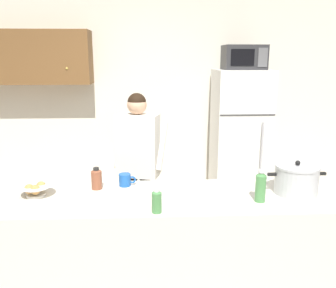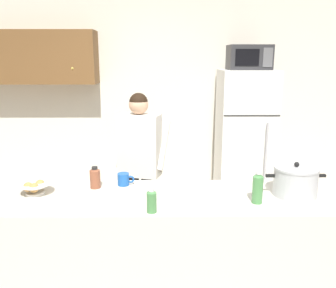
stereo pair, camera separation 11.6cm
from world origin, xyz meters
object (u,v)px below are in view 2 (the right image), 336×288
at_px(bottle_near_edge, 258,187).
at_px(bottle_mid_counter, 152,200).
at_px(bottle_far_corner, 95,177).
at_px(bread_bowl, 35,188).
at_px(cooking_pot, 295,181).
at_px(microwave, 249,57).
at_px(refrigerator, 244,142).
at_px(coffee_mug, 124,179).
at_px(person_near_pot, 140,155).

distance_m(bottle_near_edge, bottle_mid_counter, 0.73).
bearing_deg(bottle_far_corner, bread_bowl, -161.97).
distance_m(cooking_pot, bottle_mid_counter, 1.06).
bearing_deg(cooking_pot, bread_bowl, 179.25).
xyz_separation_m(microwave, bottle_mid_counter, (-1.05, -2.10, -0.89)).
relative_size(refrigerator, bottle_mid_counter, 10.76).
height_order(microwave, bottle_mid_counter, microwave).
xyz_separation_m(microwave, coffee_mug, (-1.29, -1.60, -0.92)).
height_order(microwave, bread_bowl, microwave).
bearing_deg(coffee_mug, bread_bowl, -163.01).
xyz_separation_m(cooking_pot, coffee_mug, (-1.25, 0.21, -0.06)).
bearing_deg(bread_bowl, bottle_near_edge, -5.83).
relative_size(coffee_mug, bottle_mid_counter, 0.81).
distance_m(cooking_pot, bread_bowl, 1.88).
distance_m(cooking_pot, bottle_far_corner, 1.47).
xyz_separation_m(refrigerator, bottle_far_corner, (-1.50, -1.68, 0.13)).
xyz_separation_m(microwave, bottle_near_edge, (-0.34, -1.95, -0.86)).
relative_size(person_near_pot, bottle_near_edge, 6.90).
xyz_separation_m(coffee_mug, bread_bowl, (-0.62, -0.19, 0.00)).
xyz_separation_m(bread_bowl, bottle_far_corner, (0.41, 0.13, 0.03)).
relative_size(person_near_pot, cooking_pot, 3.68).
bearing_deg(bottle_mid_counter, coffee_mug, 115.42).
xyz_separation_m(microwave, person_near_pot, (-1.21, -0.88, -0.92)).
bearing_deg(refrigerator, bottle_mid_counter, -116.44).
height_order(person_near_pot, cooking_pot, person_near_pot).
distance_m(refrigerator, microwave, 1.01).
height_order(person_near_pot, bottle_near_edge, person_near_pot).
bearing_deg(microwave, refrigerator, 90.07).
relative_size(refrigerator, bottle_far_corner, 10.41).
xyz_separation_m(refrigerator, person_near_pot, (-1.21, -0.90, 0.09)).
distance_m(refrigerator, cooking_pot, 1.84).
bearing_deg(person_near_pot, cooking_pot, -38.31).
bearing_deg(bottle_far_corner, coffee_mug, 14.91).
bearing_deg(coffee_mug, microwave, 51.13).
height_order(refrigerator, bottle_near_edge, refrigerator).
distance_m(refrigerator, coffee_mug, 2.07).
relative_size(microwave, bread_bowl, 1.97).
height_order(bottle_near_edge, bottle_far_corner, bottle_near_edge).
xyz_separation_m(person_near_pot, bread_bowl, (-0.70, -0.91, 0.00)).
xyz_separation_m(coffee_mug, bottle_far_corner, (-0.21, -0.06, 0.03)).
relative_size(coffee_mug, bottle_near_edge, 0.58).
relative_size(bottle_near_edge, bottle_mid_counter, 1.40).
relative_size(cooking_pot, bottle_mid_counter, 2.62).
distance_m(person_near_pot, bottle_far_corner, 0.82).
relative_size(bread_bowl, bottle_mid_counter, 1.50).
xyz_separation_m(person_near_pot, bottle_far_corner, (-0.28, -0.77, 0.03)).
bearing_deg(bottle_far_corner, bottle_near_edge, -14.26).
xyz_separation_m(refrigerator, cooking_pot, (-0.04, -1.84, 0.15)).
bearing_deg(bread_bowl, person_near_pot, 52.45).
bearing_deg(bottle_mid_counter, microwave, 63.32).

